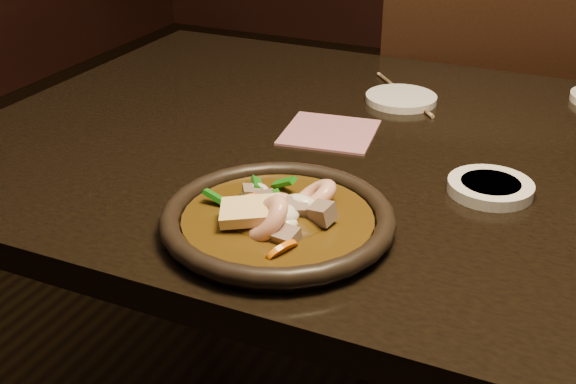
% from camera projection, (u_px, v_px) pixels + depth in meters
% --- Properties ---
extents(table, '(1.60, 0.90, 0.75)m').
position_uv_depth(table, '(484.00, 213.00, 1.06)').
color(table, black).
rests_on(table, floor).
extents(chair, '(0.53, 0.53, 0.93)m').
position_uv_depth(chair, '(467.00, 142.00, 1.71)').
color(chair, black).
rests_on(chair, floor).
extents(plate, '(0.28, 0.28, 0.03)m').
position_uv_depth(plate, '(278.00, 220.00, 0.86)').
color(plate, black).
rests_on(plate, table).
extents(stirfry, '(0.17, 0.18, 0.06)m').
position_uv_depth(stirfry, '(278.00, 215.00, 0.86)').
color(stirfry, '#3A270A').
rests_on(stirfry, plate).
extents(soy_dish, '(0.11, 0.11, 0.02)m').
position_uv_depth(soy_dish, '(490.00, 187.00, 0.95)').
color(soy_dish, silver).
rests_on(soy_dish, table).
extents(saucer_left, '(0.12, 0.12, 0.01)m').
position_uv_depth(saucer_left, '(401.00, 99.00, 1.26)').
color(saucer_left, silver).
rests_on(saucer_left, table).
extents(chopsticks, '(0.16, 0.18, 0.01)m').
position_uv_depth(chopsticks, '(404.00, 94.00, 1.29)').
color(chopsticks, '#9D805A').
rests_on(chopsticks, table).
extents(napkin, '(0.16, 0.16, 0.00)m').
position_uv_depth(napkin, '(330.00, 132.00, 1.13)').
color(napkin, '#A76775').
rests_on(napkin, table).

